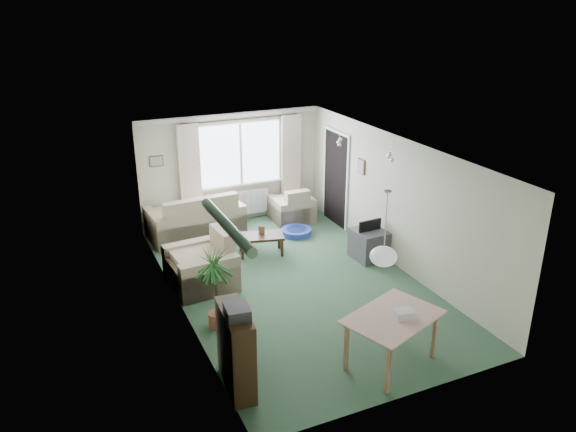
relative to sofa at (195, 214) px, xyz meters
name	(u,v)px	position (x,y,z in m)	size (l,w,h in m)	color
ground	(295,283)	(0.99, -2.75, -0.47)	(6.50, 6.50, 0.00)	#305139
window	(240,154)	(1.19, 0.48, 1.03)	(1.80, 0.03, 1.30)	white
curtain_rod	(241,119)	(1.19, 0.40, 1.80)	(2.60, 0.03, 0.03)	black
curtain_left	(190,172)	(0.04, 0.38, 0.80)	(0.45, 0.08, 2.00)	beige
curtain_right	(291,159)	(2.34, 0.38, 0.80)	(0.45, 0.08, 2.00)	beige
radiator	(243,203)	(1.19, 0.44, -0.07)	(1.20, 0.10, 0.55)	white
doorway	(336,179)	(2.98, -0.55, 0.53)	(0.03, 0.95, 2.00)	black
pendant_lamp	(383,256)	(1.19, -5.05, 1.01)	(0.36, 0.36, 0.36)	white
tinsel_garland	(227,225)	(-0.93, -5.05, 1.81)	(1.60, 1.60, 0.12)	#196626
bauble_cluster_a	(339,140)	(2.29, -1.85, 1.75)	(0.20, 0.20, 0.20)	silver
bauble_cluster_b	(391,154)	(2.59, -3.05, 1.75)	(0.20, 0.20, 0.20)	silver
wall_picture_back	(156,161)	(-0.61, 0.48, 1.08)	(0.28, 0.03, 0.22)	brown
wall_picture_right	(361,166)	(2.97, -1.55, 1.08)	(0.03, 0.24, 0.30)	brown
sofa	(195,214)	(0.00, 0.00, 0.00)	(1.89, 1.00, 0.95)	beige
armchair_corner	(292,204)	(2.18, -0.02, -0.09)	(0.86, 0.82, 0.77)	beige
armchair_left	(200,260)	(-0.51, -2.15, 0.01)	(1.08, 1.02, 0.97)	beige
coffee_table	(261,244)	(0.91, -1.38, -0.28)	(0.86, 0.48, 0.39)	black
photo_frame	(262,230)	(0.94, -1.33, -0.01)	(0.12, 0.02, 0.16)	brown
bookshelf	(236,350)	(-0.85, -4.95, 0.07)	(0.30, 0.89, 1.09)	black
hifi_box	(237,311)	(-0.85, -5.06, 0.69)	(0.28, 0.35, 0.14)	#303035
houseplant	(216,288)	(-0.66, -3.52, 0.18)	(0.56, 0.56, 1.32)	#216121
dining_table	(391,341)	(1.20, -5.35, -0.11)	(1.16, 0.77, 0.72)	tan
gift_box	(404,314)	(1.31, -5.43, 0.31)	(0.25, 0.18, 0.12)	silver
tv_cube	(369,244)	(2.69, -2.41, -0.19)	(0.57, 0.62, 0.57)	#323237
pet_bed	(296,232)	(1.92, -0.83, -0.41)	(0.63, 0.63, 0.13)	navy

